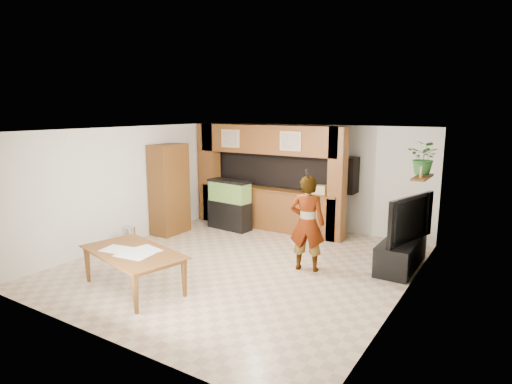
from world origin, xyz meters
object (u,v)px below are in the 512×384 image
Objects in this scene: aquarium at (230,205)px; television at (403,217)px; person at (307,223)px; pantry_cabinet at (169,189)px; dining_table at (132,271)px.

television is (4.33, -0.45, 0.37)m from aquarium.
person is (-1.47, -1.08, -0.08)m from television.
person is at bearing -23.26° from aquarium.
dining_table is at bearing -57.66° from pantry_cabinet.
aquarium is (1.02, 1.06, -0.47)m from pantry_cabinet.
pantry_cabinet is 5.39m from television.
dining_table is at bearing 149.90° from television.
person is (3.88, -0.47, -0.18)m from pantry_cabinet.
aquarium is at bearing -43.69° from person.
pantry_cabinet is 3.91m from person.
person reaches higher than dining_table.
person is 3.20m from dining_table.
television is (5.35, 0.61, -0.10)m from pantry_cabinet.
television reaches higher than aquarium.
television is 1.83m from person.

